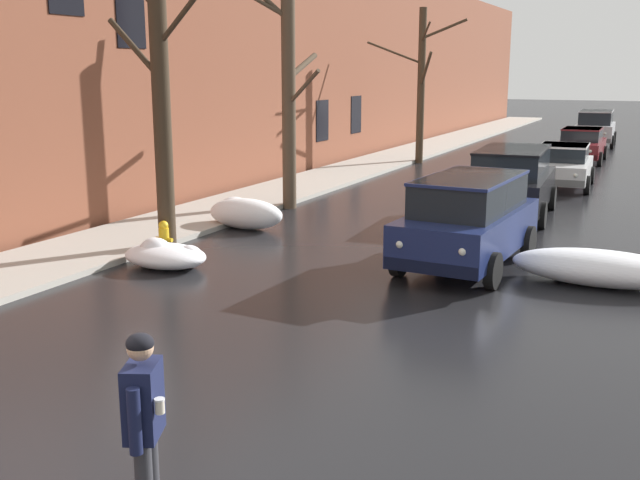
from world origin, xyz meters
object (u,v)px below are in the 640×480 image
(sedan_white_parked_kerbside_mid, at_px, (563,165))
(sedan_maroon_parked_far_down_block, at_px, (581,144))
(pedestrian_with_coffee, at_px, (144,416))
(suv_silver_queued_behind_truck, at_px, (595,127))
(bare_tree_second_along_sidewalk, at_px, (159,67))
(suv_darkblue_approaching_near_lane, at_px, (468,218))
(bare_tree_mid_block, at_px, (288,87))
(bare_tree_far_down_block, at_px, (421,82))
(suv_black_parked_kerbside_close, at_px, (511,180))
(fire_hydrant, at_px, (164,237))

(sedan_white_parked_kerbside_mid, xyz_separation_m, sedan_maroon_parked_far_down_block, (-0.33, 7.85, 0.00))
(pedestrian_with_coffee, bearing_deg, suv_silver_queued_behind_truck, 90.16)
(bare_tree_second_along_sidewalk, relative_size, sedan_maroon_parked_far_down_block, 1.71)
(suv_silver_queued_behind_truck, relative_size, pedestrian_with_coffee, 2.54)
(suv_darkblue_approaching_near_lane, bearing_deg, bare_tree_mid_block, 145.56)
(bare_tree_far_down_block, relative_size, suv_silver_queued_behind_truck, 1.42)
(bare_tree_mid_block, bearing_deg, sedan_white_parked_kerbside_mid, 48.83)
(bare_tree_second_along_sidewalk, xyz_separation_m, bare_tree_far_down_block, (0.05, 17.49, -0.57))
(sedan_white_parked_kerbside_mid, distance_m, suv_silver_queued_behind_truck, 15.37)
(bare_tree_far_down_block, height_order, suv_darkblue_approaching_near_lane, bare_tree_far_down_block)
(bare_tree_second_along_sidewalk, xyz_separation_m, suv_black_parked_kerbside_close, (5.94, 7.20, -2.92))
(bare_tree_second_along_sidewalk, height_order, fire_hydrant, bare_tree_second_along_sidewalk)
(bare_tree_second_along_sidewalk, bearing_deg, suv_silver_queued_behind_truck, 78.19)
(bare_tree_far_down_block, xyz_separation_m, suv_silver_queued_behind_truck, (5.91, 10.98, -2.36))
(bare_tree_second_along_sidewalk, relative_size, fire_hydrant, 10.55)
(bare_tree_mid_block, bearing_deg, bare_tree_far_down_block, 89.82)
(pedestrian_with_coffee, bearing_deg, suv_black_parked_kerbside_close, 90.44)
(suv_silver_queued_behind_truck, bearing_deg, sedan_maroon_parked_far_down_block, -88.62)
(sedan_maroon_parked_far_down_block, bearing_deg, bare_tree_second_along_sidewalk, -106.31)
(bare_tree_mid_block, height_order, suv_darkblue_approaching_near_lane, bare_tree_mid_block)
(suv_darkblue_approaching_near_lane, xyz_separation_m, sedan_white_parked_kerbside_mid, (0.20, 11.67, -0.23))
(bare_tree_mid_block, relative_size, sedan_maroon_parked_far_down_block, 1.48)
(sedan_white_parked_kerbside_mid, bearing_deg, bare_tree_far_down_block, 145.70)
(bare_tree_second_along_sidewalk, relative_size, sedan_white_parked_kerbside_mid, 1.81)
(bare_tree_mid_block, bearing_deg, pedestrian_with_coffee, -66.81)
(suv_black_parked_kerbside_close, bearing_deg, bare_tree_second_along_sidewalk, -129.52)
(suv_darkblue_approaching_near_lane, height_order, fire_hydrant, suv_darkblue_approaching_near_lane)
(bare_tree_mid_block, xyz_separation_m, suv_black_parked_kerbside_close, (5.93, 1.47, -2.40))
(bare_tree_mid_block, xyz_separation_m, pedestrian_with_coffee, (6.05, -14.13, -2.36))
(bare_tree_far_down_block, bearing_deg, sedan_white_parked_kerbside_mid, -34.30)
(suv_black_parked_kerbside_close, height_order, sedan_white_parked_kerbside_mid, suv_black_parked_kerbside_close)
(bare_tree_second_along_sidewalk, distance_m, sedan_maroon_parked_far_down_block, 22.07)
(bare_tree_mid_block, height_order, sedan_maroon_parked_far_down_block, bare_tree_mid_block)
(suv_darkblue_approaching_near_lane, distance_m, sedan_white_parked_kerbside_mid, 11.67)
(bare_tree_mid_block, height_order, sedan_white_parked_kerbside_mid, bare_tree_mid_block)
(suv_black_parked_kerbside_close, xyz_separation_m, fire_hydrant, (-5.84, -7.43, -0.63))
(suv_black_parked_kerbside_close, xyz_separation_m, sedan_maroon_parked_far_down_block, (0.20, 13.76, -0.24))
(sedan_white_parked_kerbside_mid, relative_size, sedan_maroon_parked_far_down_block, 0.94)
(suv_darkblue_approaching_near_lane, relative_size, suv_silver_queued_behind_truck, 0.98)
(suv_darkblue_approaching_near_lane, relative_size, sedan_maroon_parked_far_down_block, 1.00)
(suv_darkblue_approaching_near_lane, bearing_deg, fire_hydrant, -164.84)
(bare_tree_mid_block, distance_m, pedestrian_with_coffee, 15.55)
(pedestrian_with_coffee, distance_m, fire_hydrant, 10.13)
(bare_tree_mid_block, bearing_deg, suv_silver_queued_behind_truck, 75.35)
(suv_darkblue_approaching_near_lane, bearing_deg, bare_tree_second_along_sidewalk, -167.02)
(bare_tree_mid_block, height_order, bare_tree_far_down_block, bare_tree_mid_block)
(suv_silver_queued_behind_truck, bearing_deg, suv_darkblue_approaching_near_lane, -89.35)
(sedan_white_parked_kerbside_mid, xyz_separation_m, fire_hydrant, (-6.36, -13.34, -0.40))
(suv_silver_queued_behind_truck, bearing_deg, suv_black_parked_kerbside_close, -90.04)
(sedan_white_parked_kerbside_mid, bearing_deg, suv_darkblue_approaching_near_lane, -90.99)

